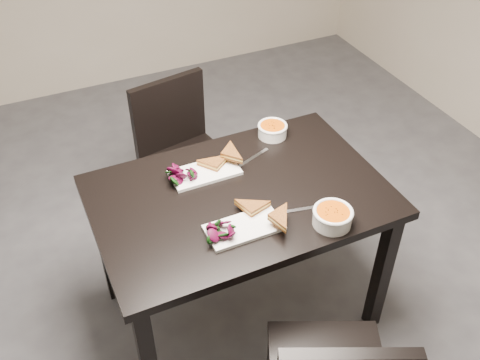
{
  "coord_description": "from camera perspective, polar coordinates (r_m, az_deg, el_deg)",
  "views": [
    {
      "loc": [
        -0.35,
        -1.52,
        2.22
      ],
      "look_at": [
        0.36,
        0.02,
        0.82
      ],
      "focal_mm": 40.93,
      "sensor_mm": 36.0,
      "label": 1
    }
  ],
  "objects": [
    {
      "name": "salad_far",
      "position": [
        2.3,
        -6.02,
        0.67
      ],
      "size": [
        0.09,
        0.08,
        0.04
      ],
      "primitive_type": null,
      "color": "black",
      "rests_on": "plate_far"
    },
    {
      "name": "salad_near",
      "position": [
        2.04,
        -2.13,
        -5.27
      ],
      "size": [
        0.09,
        0.08,
        0.04
      ],
      "primitive_type": null,
      "color": "black",
      "rests_on": "plate_near"
    },
    {
      "name": "ground",
      "position": [
        2.71,
        -6.94,
        -15.83
      ],
      "size": [
        5.0,
        5.0,
        0.0
      ],
      "primitive_type": "plane",
      "color": "#47474C",
      "rests_on": "ground"
    },
    {
      "name": "chair_far",
      "position": [
        2.95,
        -6.11,
        3.27
      ],
      "size": [
        0.49,
        0.49,
        0.85
      ],
      "rotation": [
        0.0,
        0.0,
        0.19
      ],
      "color": "black",
      "rests_on": "ground"
    },
    {
      "name": "soup_bowl_near",
      "position": [
        2.11,
        9.63,
        -3.73
      ],
      "size": [
        0.16,
        0.16,
        0.07
      ],
      "color": "white",
      "rests_on": "table"
    },
    {
      "name": "sandwich_near",
      "position": [
        2.09,
        1.87,
        -3.6
      ],
      "size": [
        0.17,
        0.15,
        0.05
      ],
      "primitive_type": null,
      "rotation": [
        0.0,
        0.0,
        0.28
      ],
      "color": "brown",
      "rests_on": "plate_near"
    },
    {
      "name": "table",
      "position": [
        2.31,
        0.0,
        -3.23
      ],
      "size": [
        1.2,
        0.8,
        0.75
      ],
      "color": "black",
      "rests_on": "ground"
    },
    {
      "name": "plate_near",
      "position": [
        2.09,
        0.43,
        -4.99
      ],
      "size": [
        0.29,
        0.15,
        0.01
      ],
      "primitive_type": "cube",
      "color": "white",
      "rests_on": "table"
    },
    {
      "name": "sandwich_far",
      "position": [
        2.33,
        -2.09,
        1.6
      ],
      "size": [
        0.18,
        0.18,
        0.05
      ],
      "primitive_type": null,
      "rotation": [
        0.0,
        0.0,
        0.64
      ],
      "color": "brown",
      "rests_on": "plate_far"
    },
    {
      "name": "cutlery_far",
      "position": [
        2.43,
        1.44,
        2.37
      ],
      "size": [
        0.17,
        0.08,
        0.0
      ],
      "primitive_type": "cube",
      "rotation": [
        0.0,
        0.0,
        0.36
      ],
      "color": "silver",
      "rests_on": "table"
    },
    {
      "name": "plate_far",
      "position": [
        2.34,
        -3.68,
        0.79
      ],
      "size": [
        0.29,
        0.15,
        0.01
      ],
      "primitive_type": "cube",
      "color": "white",
      "rests_on": "table"
    },
    {
      "name": "cutlery_near",
      "position": [
        2.18,
        6.16,
        -3.1
      ],
      "size": [
        0.18,
        0.05,
        0.0
      ],
      "primitive_type": "cube",
      "rotation": [
        0.0,
        0.0,
        -0.2
      ],
      "color": "silver",
      "rests_on": "table"
    },
    {
      "name": "soup_bowl_far",
      "position": [
        2.55,
        3.4,
        5.28
      ],
      "size": [
        0.14,
        0.14,
        0.06
      ],
      "color": "white",
      "rests_on": "table"
    }
  ]
}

